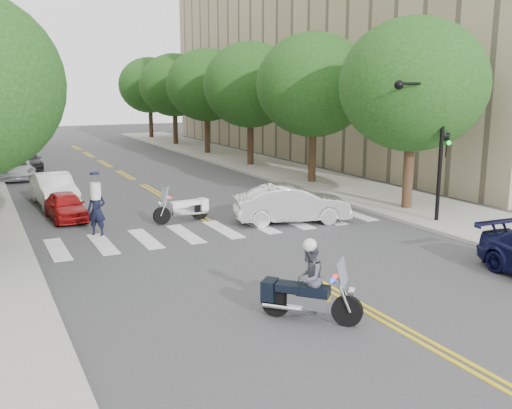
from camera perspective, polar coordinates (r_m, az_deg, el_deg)
ground at (r=16.85m, az=5.53°, el=-7.40°), size 140.00×140.00×0.00m
sidewalk_right at (r=40.13m, az=0.34°, el=4.00°), size 5.00×60.00×0.15m
building_right at (r=52.70m, az=15.20°, el=17.38°), size 26.00×44.00×22.00m
tree_r_0 at (r=26.04m, az=15.42°, el=11.45°), size 6.40×6.40×8.45m
tree_r_1 at (r=32.45m, az=5.78°, el=11.80°), size 6.40×6.40×8.45m
tree_r_2 at (r=39.45m, az=-0.58°, el=11.85°), size 6.40×6.40×8.45m
tree_r_3 at (r=46.76m, az=-4.98°, el=11.80°), size 6.40×6.40×8.45m
tree_r_4 at (r=54.27m, az=-8.18°, el=11.72°), size 6.40×6.40×8.45m
tree_r_5 at (r=61.91m, az=-10.60°, el=11.64°), size 6.40×6.40×8.45m
traffic_signal_pole at (r=23.54m, az=17.28°, el=6.88°), size 2.82×0.42×6.00m
motorcycle_police at (r=13.72m, az=5.09°, el=-7.95°), size 1.90×2.01×2.03m
motorcycle_parked at (r=23.77m, az=-7.03°, el=-0.38°), size 2.43×0.67×1.56m
officer_standing at (r=22.06m, az=-15.64°, el=-0.57°), size 0.84×0.79×1.93m
convertible at (r=23.39m, az=3.61°, el=0.06°), size 4.97×2.87×1.55m
parked_car_a at (r=25.19m, az=-18.49°, el=-0.12°), size 1.55×3.51×1.17m
parked_car_b at (r=28.54m, az=-19.54°, el=1.45°), size 1.80×4.53×1.46m
parked_car_c at (r=37.32m, az=-23.00°, el=3.32°), size 2.13×4.50×1.24m
parked_car_d at (r=41.25m, az=-21.86°, el=4.09°), size 1.69×4.08×1.18m
parked_car_e at (r=47.76m, az=-23.23°, el=5.07°), size 1.91×4.26×1.42m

